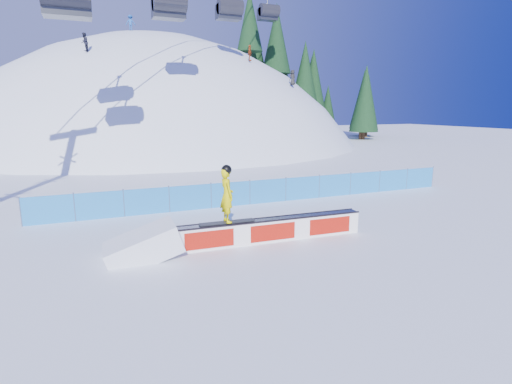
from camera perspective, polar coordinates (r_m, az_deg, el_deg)
name	(u,v)px	position (r m, az deg, el deg)	size (l,w,h in m)	color
ground	(313,226)	(16.55, 8.12, -4.87)	(160.00, 160.00, 0.00)	white
snow_hill	(162,267)	(60.63, -13.25, -10.41)	(64.00, 64.00, 64.00)	white
treeline	(309,75)	(64.30, 7.56, 16.22)	(25.12, 12.73, 20.51)	#372316
safety_fence	(268,191)	(20.28, 1.74, 0.14)	(22.05, 0.05, 1.30)	#227DCD
rail_box	(271,230)	(14.51, 2.11, -5.43)	(7.16, 0.75, 0.86)	white
snow_ramp	(144,257)	(13.67, -15.70, -8.87)	(2.33, 1.55, 0.87)	white
snowboarder	(227,195)	(13.62, -4.18, -0.38)	(1.95, 0.70, 2.03)	black
distant_skiers	(181,45)	(45.89, -10.72, 19.90)	(21.84, 9.93, 7.80)	black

